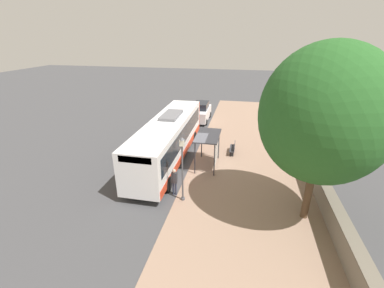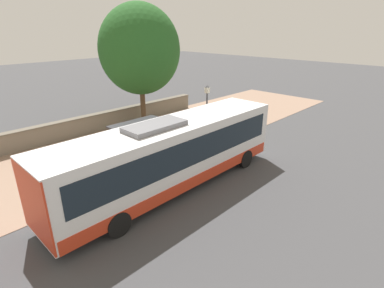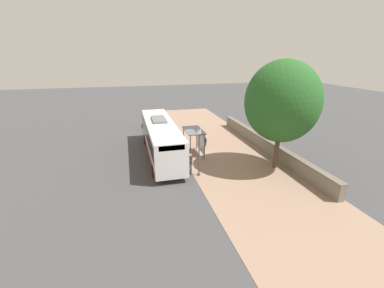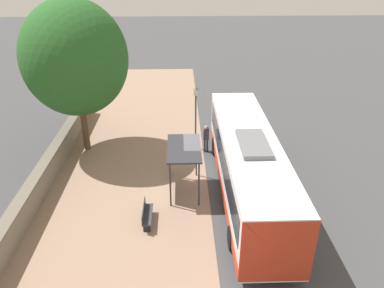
# 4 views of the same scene
# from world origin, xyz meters

# --- Properties ---
(ground_plane) EXTENTS (120.00, 120.00, 0.00)m
(ground_plane) POSITION_xyz_m (0.00, 0.00, 0.00)
(ground_plane) COLOR #424244
(ground_plane) RESTS_ON ground
(sidewalk_plaza) EXTENTS (9.00, 44.00, 0.02)m
(sidewalk_plaza) POSITION_xyz_m (-4.50, 0.00, 0.01)
(sidewalk_plaza) COLOR #937560
(sidewalk_plaza) RESTS_ON ground
(stone_wall) EXTENTS (0.60, 20.00, 1.32)m
(stone_wall) POSITION_xyz_m (-8.55, 0.00, 0.67)
(stone_wall) COLOR slate
(stone_wall) RESTS_ON ground
(bus) EXTENTS (2.70, 12.48, 3.48)m
(bus) POSITION_xyz_m (1.89, -1.39, 1.81)
(bus) COLOR white
(bus) RESTS_ON ground
(bus_shelter) EXTENTS (1.66, 3.08, 2.49)m
(bus_shelter) POSITION_xyz_m (-1.39, -0.89, 2.06)
(bus_shelter) COLOR #2D2D33
(bus_shelter) RESTS_ON ground
(pedestrian) EXTENTS (0.34, 0.24, 1.78)m
(pedestrian) POSITION_xyz_m (0.16, 3.29, 1.05)
(pedestrian) COLOR #2D3347
(pedestrian) RESTS_ON ground
(bench) EXTENTS (0.40, 1.62, 0.88)m
(bench) POSITION_xyz_m (-3.00, -3.51, 0.48)
(bench) COLOR #333338
(bench) RESTS_ON ground
(street_lamp_near) EXTENTS (0.28, 0.28, 4.05)m
(street_lamp_near) POSITION_xyz_m (-0.47, 3.75, 2.41)
(street_lamp_near) COLOR #4C4C51
(street_lamp_near) RESTS_ON ground
(shade_tree) EXTENTS (5.97, 5.97, 9.05)m
(shade_tree) POSITION_xyz_m (-7.28, 3.91, 5.75)
(shade_tree) COLOR brown
(shade_tree) RESTS_ON ground
(parked_car_behind_bus) EXTENTS (1.87, 4.52, 2.09)m
(parked_car_behind_bus) POSITION_xyz_m (1.15, -11.79, 1.01)
(parked_car_behind_bus) COLOR silver
(parked_car_behind_bus) RESTS_ON ground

